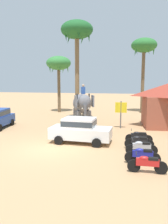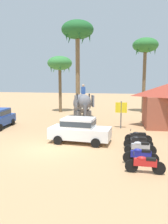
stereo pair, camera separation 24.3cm
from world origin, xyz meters
name	(u,v)px [view 1 (the left image)]	position (x,y,z in m)	size (l,w,h in m)	color
ground_plane	(47,149)	(0.00, 0.00, 0.00)	(120.00, 120.00, 0.00)	tan
car_sedan_foreground	(80,129)	(1.67, 1.95, 0.93)	(4.17, 2.01, 1.70)	white
elephant_with_mahout	(82,105)	(0.74, 6.81, 1.99)	(2.67, 4.01, 3.88)	slate
motorcycle_nearest_camera	(147,163)	(5.80, -2.39, 0.46)	(1.80, 0.55, 0.94)	black
motorcycle_second_in_row	(142,155)	(5.64, -1.23, 0.46)	(1.80, 0.55, 0.94)	black
motorcycle_mid_row	(141,147)	(5.64, 0.13, 0.46)	(1.80, 0.55, 0.94)	black
motorcycle_fourth_in_row	(139,141)	(5.55, 1.34, 0.46)	(1.80, 0.55, 0.94)	black
motorcycle_far_in_row	(139,137)	(5.57, 2.56, 0.46)	(1.80, 0.55, 0.94)	black
palm_tree_behind_elephant	(77,34)	(-0.47, 9.93, 8.80)	(3.20, 3.20, 10.09)	brown
palm_tree_near_hut	(144,48)	(6.37, 17.46, 8.25)	(3.20, 3.20, 9.49)	brown
palm_tree_left_of_road	(59,65)	(-4.40, 15.86, 6.25)	(3.20, 3.20, 7.34)	brown
signboard_yellow	(121,109)	(4.14, 7.18, 1.69)	(1.00, 0.10, 2.40)	#4C4C51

